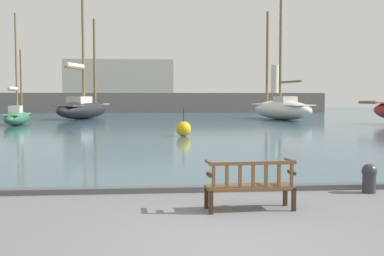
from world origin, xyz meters
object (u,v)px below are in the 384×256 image
Objects in this scene: sailboat_mid_starboard at (83,107)px; sailboat_outer_starboard at (281,108)px; sailboat_far_starboard at (17,116)px; channel_buoy at (184,129)px; park_bench at (250,185)px; mooring_bollard at (369,177)px.

sailboat_outer_starboard is (17.75, -3.15, -0.05)m from sailboat_mid_starboard.
sailboat_far_starboard is 0.69× the size of sailboat_outer_starboard.
sailboat_far_starboard is 5.48× the size of channel_buoy.
sailboat_mid_starboard is (-7.98, 36.35, 0.71)m from park_bench.
park_bench is 2.57× the size of mooring_bollard.
park_bench is 0.14× the size of sailboat_outer_starboard.
mooring_bollard is (2.90, 1.35, -0.12)m from park_bench.
sailboat_outer_starboard is at bearing -10.08° from sailboat_mid_starboard.
sailboat_outer_starboard reaches higher than mooring_bollard.
sailboat_outer_starboard is at bearing 77.83° from mooring_bollard.
sailboat_outer_starboard is at bearing 16.91° from sailboat_far_starboard.
sailboat_far_starboard reaches higher than park_bench.
park_bench is 29.08m from sailboat_far_starboard.
sailboat_far_starboard reaches higher than channel_buoy.
channel_buoy is (-0.12, 15.77, -0.01)m from park_bench.
sailboat_outer_starboard reaches higher than sailboat_far_starboard.
sailboat_mid_starboard reaches higher than sailboat_far_starboard.
sailboat_mid_starboard is 20.64× the size of mooring_bollard.
mooring_bollard is 14.73m from channel_buoy.
park_bench is 37.23m from sailboat_mid_starboard.
mooring_bollard is (14.22, -25.43, -0.39)m from sailboat_far_starboard.
channel_buoy is at bearing 90.44° from park_bench.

